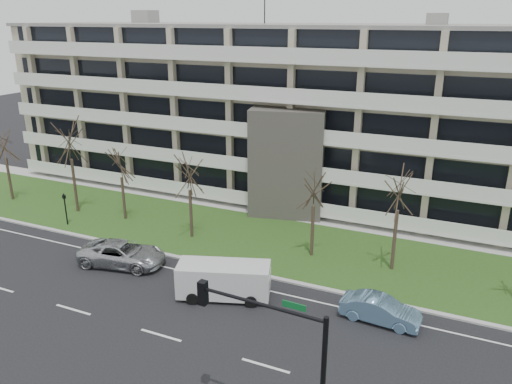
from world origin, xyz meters
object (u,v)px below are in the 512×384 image
at_px(blue_sedan, 380,310).
at_px(white_van, 225,278).
at_px(traffic_signal, 279,351).
at_px(pedestrian_signal, 65,205).
at_px(silver_pickup, 122,254).

bearing_deg(blue_sedan, white_van, 100.89).
relative_size(blue_sedan, white_van, 0.74).
distance_m(traffic_signal, pedestrian_signal, 26.90).
xyz_separation_m(white_van, traffic_signal, (6.76, -8.56, 2.81)).
bearing_deg(silver_pickup, blue_sedan, -99.53).
relative_size(white_van, traffic_signal, 0.92).
bearing_deg(silver_pickup, traffic_signal, -132.76).
bearing_deg(white_van, blue_sedan, -11.20).
relative_size(white_van, pedestrian_signal, 2.17).
xyz_separation_m(blue_sedan, pedestrian_signal, (-25.60, 3.33, 1.00)).
height_order(silver_pickup, traffic_signal, traffic_signal).
bearing_deg(traffic_signal, blue_sedan, 80.13).
bearing_deg(white_van, silver_pickup, 155.60).
relative_size(traffic_signal, pedestrian_signal, 2.35).
distance_m(blue_sedan, pedestrian_signal, 25.83).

